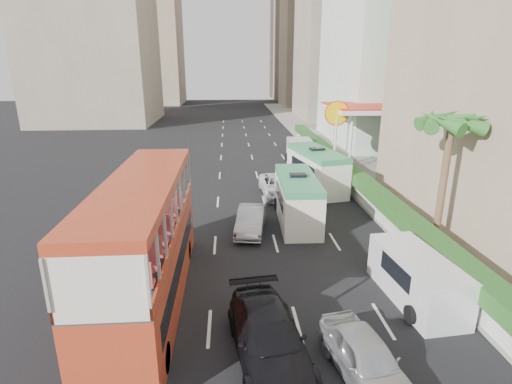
{
  "coord_description": "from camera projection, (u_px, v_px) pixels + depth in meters",
  "views": [
    {
      "loc": [
        -2.76,
        -14.27,
        9.0
      ],
      "look_at": [
        -1.5,
        4.0,
        3.2
      ],
      "focal_mm": 28.0,
      "sensor_mm": 36.0,
      "label": 1
    }
  ],
  "objects": [
    {
      "name": "van_asset",
      "position": [
        278.0,
        195.0,
        29.09
      ],
      "size": [
        2.62,
        5.31,
        1.45
      ],
      "primitive_type": "imported",
      "rotation": [
        0.0,
        0.0,
        0.04
      ],
      "color": "silver",
      "rests_on": "ground"
    },
    {
      "name": "panel_van_near",
      "position": [
        416.0,
        278.0,
        15.85
      ],
      "size": [
        2.33,
        4.9,
        1.9
      ],
      "primitive_type": "cube",
      "rotation": [
        0.0,
        0.0,
        0.09
      ],
      "color": "silver",
      "rests_on": "ground"
    },
    {
      "name": "sidewalk",
      "position": [
        344.0,
        157.0,
        40.81
      ],
      "size": [
        6.0,
        120.0,
        0.18
      ],
      "primitive_type": "cube",
      "color": "#99968C",
      "rests_on": "ground"
    },
    {
      "name": "car_silver_lane_a",
      "position": [
        251.0,
        231.0,
        22.72
      ],
      "size": [
        2.08,
        4.37,
        1.38
      ],
      "primitive_type": "imported",
      "rotation": [
        0.0,
        0.0,
        -0.15
      ],
      "color": "#AFB1B6",
      "rests_on": "ground"
    },
    {
      "name": "double_decker_bus",
      "position": [
        146.0,
        242.0,
        15.31
      ],
      "size": [
        2.5,
        11.0,
        5.06
      ],
      "primitive_type": "cube",
      "color": "#B1381D",
      "rests_on": "ground"
    },
    {
      "name": "panel_van_far",
      "position": [
        301.0,
        154.0,
        37.47
      ],
      "size": [
        2.59,
        5.78,
        2.26
      ],
      "primitive_type": "cube",
      "rotation": [
        0.0,
        0.0,
        -0.06
      ],
      "color": "silver",
      "rests_on": "ground"
    },
    {
      "name": "tower_far_b",
      "position": [
        298.0,
        24.0,
        110.46
      ],
      "size": [
        14.0,
        14.0,
        40.0
      ],
      "primitive_type": "cube",
      "color": "gray",
      "rests_on": "ground"
    },
    {
      "name": "ground_plane",
      "position": [
        299.0,
        294.0,
        16.47
      ],
      "size": [
        200.0,
        200.0,
        0.0
      ],
      "primitive_type": "plane",
      "color": "black",
      "rests_on": "ground"
    },
    {
      "name": "shell_station",
      "position": [
        362.0,
        134.0,
        38.17
      ],
      "size": [
        6.5,
        8.0,
        5.5
      ],
      "primitive_type": "cube",
      "color": "silver",
      "rests_on": "ground"
    },
    {
      "name": "minibus_far",
      "position": [
        316.0,
        170.0,
        30.17
      ],
      "size": [
        3.56,
        7.12,
        3.02
      ],
      "primitive_type": "cube",
      "rotation": [
        0.0,
        0.0,
        0.2
      ],
      "color": "silver",
      "rests_on": "ground"
    },
    {
      "name": "tower_left_b",
      "position": [
        144.0,
        4.0,
        93.69
      ],
      "size": [
        16.0,
        16.0,
        46.0
      ],
      "primitive_type": "cube",
      "color": "tan",
      "rests_on": "ground"
    },
    {
      "name": "kerb_wall",
      "position": [
        349.0,
        182.0,
        29.98
      ],
      "size": [
        0.3,
        44.0,
        1.0
      ],
      "primitive_type": "cube",
      "color": "silver",
      "rests_on": "sidewalk"
    },
    {
      "name": "hedge",
      "position": [
        350.0,
        171.0,
        29.73
      ],
      "size": [
        1.1,
        44.0,
        0.7
      ],
      "primitive_type": "cube",
      "color": "#2D6626",
      "rests_on": "kerb_wall"
    },
    {
      "name": "car_black",
      "position": [
        268.0,
        357.0,
        12.9
      ],
      "size": [
        2.84,
        5.53,
        1.53
      ],
      "primitive_type": "imported",
      "rotation": [
        0.0,
        0.0,
        0.13
      ],
      "color": "black",
      "rests_on": "ground"
    },
    {
      "name": "car_silver_lane_b",
      "position": [
        364.0,
        377.0,
        12.08
      ],
      "size": [
        2.38,
        4.3,
        1.39
      ],
      "primitive_type": "imported",
      "rotation": [
        0.0,
        0.0,
        0.19
      ],
      "color": "#AFB1B6",
      "rests_on": "ground"
    },
    {
      "name": "tower_far_a",
      "position": [
        315.0,
        5.0,
        88.93
      ],
      "size": [
        14.0,
        14.0,
        44.0
      ],
      "primitive_type": "cube",
      "color": "tan",
      "rests_on": "ground"
    },
    {
      "name": "palm_tree",
      "position": [
        443.0,
        185.0,
        19.76
      ],
      "size": [
        0.36,
        0.36,
        6.4
      ],
      "primitive_type": "cylinder",
      "color": "brown",
      "rests_on": "sidewalk"
    },
    {
      "name": "minibus_near",
      "position": [
        297.0,
        199.0,
        23.78
      ],
      "size": [
        2.31,
        6.42,
        2.82
      ],
      "primitive_type": "cube",
      "rotation": [
        0.0,
        0.0,
        -0.03
      ],
      "color": "silver",
      "rests_on": "ground"
    }
  ]
}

